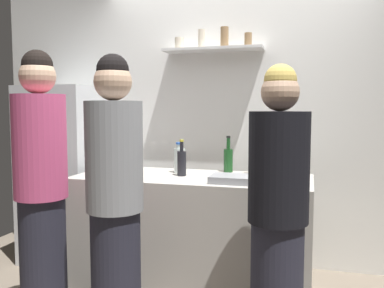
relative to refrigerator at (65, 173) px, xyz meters
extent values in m
cube|color=white|center=(1.58, 0.40, 0.49)|extent=(4.80, 0.10, 2.60)
cube|color=silver|center=(1.37, 0.24, 1.13)|extent=(0.89, 0.22, 0.02)
cylinder|color=beige|center=(1.06, 0.24, 1.20)|extent=(0.08, 0.08, 0.11)
cylinder|color=beige|center=(1.27, 0.24, 1.23)|extent=(0.06, 0.06, 0.17)
cylinder|color=olive|center=(1.48, 0.24, 1.23)|extent=(0.07, 0.07, 0.18)
cylinder|color=olive|center=(1.68, 0.24, 1.20)|extent=(0.06, 0.06, 0.12)
cube|color=silver|center=(0.00, 0.00, 0.00)|extent=(0.66, 0.64, 1.63)
cylinder|color=#99999E|center=(0.18, -0.34, 0.08)|extent=(0.02, 0.02, 0.45)
cube|color=#B7B2A8|center=(1.35, -0.36, -0.36)|extent=(1.80, 0.72, 0.91)
cube|color=gray|center=(1.72, -0.54, 0.12)|extent=(0.34, 0.24, 0.05)
cylinder|color=#B2B2B7|center=(0.65, -0.16, 0.15)|extent=(0.12, 0.12, 0.12)
cylinder|color=silver|center=(0.65, -0.16, 0.21)|extent=(0.01, 0.01, 0.17)
cylinder|color=silver|center=(0.64, -0.16, 0.21)|extent=(0.02, 0.03, 0.17)
cylinder|color=silver|center=(0.65, -0.17, 0.22)|extent=(0.01, 0.01, 0.19)
cylinder|color=silver|center=(0.65, -0.16, 0.20)|extent=(0.01, 0.02, 0.15)
cylinder|color=silver|center=(0.67, -0.16, 0.22)|extent=(0.03, 0.04, 0.18)
cylinder|color=silver|center=(0.65, -0.16, 0.22)|extent=(0.03, 0.03, 0.18)
cylinder|color=black|center=(1.27, -0.36, 0.19)|extent=(0.07, 0.07, 0.19)
cylinder|color=black|center=(1.27, -0.36, 0.32)|extent=(0.03, 0.03, 0.07)
cylinder|color=gold|center=(1.27, -0.36, 0.37)|extent=(0.03, 0.03, 0.02)
cylinder|color=#19471E|center=(1.58, -0.07, 0.19)|extent=(0.07, 0.07, 0.19)
cylinder|color=#19471E|center=(1.58, -0.07, 0.33)|extent=(0.03, 0.03, 0.09)
cylinder|color=black|center=(1.58, -0.07, 0.38)|extent=(0.03, 0.03, 0.02)
cylinder|color=#B2BFB2|center=(2.09, -0.57, 0.21)|extent=(0.07, 0.07, 0.23)
cylinder|color=#B2BFB2|center=(2.09, -0.57, 0.36)|extent=(0.03, 0.03, 0.08)
cylinder|color=#333333|center=(2.09, -0.57, 0.41)|extent=(0.03, 0.03, 0.02)
cylinder|color=#472814|center=(1.81, -0.13, 0.20)|extent=(0.07, 0.07, 0.21)
cylinder|color=#472814|center=(1.81, -0.13, 0.34)|extent=(0.03, 0.03, 0.07)
cylinder|color=maroon|center=(1.81, -0.13, 0.38)|extent=(0.03, 0.03, 0.02)
cylinder|color=silver|center=(1.21, -0.22, 0.19)|extent=(0.09, 0.09, 0.20)
cylinder|color=silver|center=(1.21, -0.22, 0.31)|extent=(0.05, 0.05, 0.03)
cylinder|color=blue|center=(1.21, -0.22, 0.33)|extent=(0.06, 0.06, 0.02)
cylinder|color=#262633|center=(1.11, -1.19, -0.40)|extent=(0.30, 0.30, 0.82)
cylinder|color=gray|center=(1.11, -1.19, 0.33)|extent=(0.34, 0.34, 0.65)
sphere|color=#D8AD8C|center=(1.11, -1.19, 0.77)|extent=(0.22, 0.22, 0.22)
sphere|color=black|center=(1.11, -1.19, 0.84)|extent=(0.19, 0.19, 0.19)
cylinder|color=black|center=(2.06, -1.06, 0.29)|extent=(0.34, 0.34, 0.62)
sphere|color=#D8AD8C|center=(2.06, -1.06, 0.71)|extent=(0.21, 0.21, 0.21)
sphere|color=#D8B759|center=(2.06, -1.06, 0.77)|extent=(0.18, 0.18, 0.18)
cylinder|color=#262633|center=(0.54, -1.11, -0.39)|extent=(0.30, 0.30, 0.85)
cylinder|color=#D14C7F|center=(0.54, -1.11, 0.37)|extent=(0.34, 0.34, 0.67)
sphere|color=#D8AD8C|center=(0.54, -1.11, 0.82)|extent=(0.23, 0.23, 0.23)
sphere|color=black|center=(0.54, -1.11, 0.89)|extent=(0.20, 0.20, 0.20)
camera|label=1|loc=(2.22, -3.42, 0.62)|focal=39.00mm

